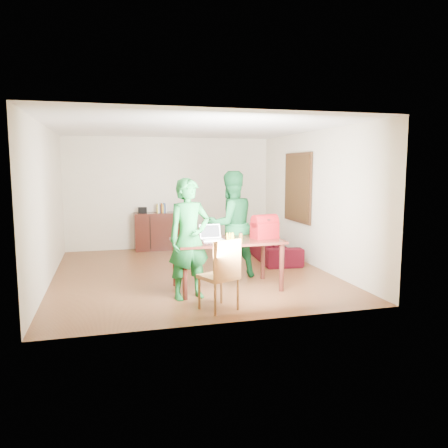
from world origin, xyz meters
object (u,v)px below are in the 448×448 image
object	(u,v)px
laptop	(212,238)
red_bag	(265,229)
sofa	(273,246)
table	(227,246)
person_far	(231,225)
person_near	(189,239)
chair	(219,289)
bottle	(241,237)

from	to	relation	value
laptop	red_bag	world-z (taller)	red_bag
red_bag	sofa	size ratio (longest dim) A/B	0.22
laptop	sofa	xyz separation A→B (m)	(1.83, 1.98, -0.58)
laptop	red_bag	xyz separation A→B (m)	(0.88, -0.02, 0.11)
table	sofa	size ratio (longest dim) A/B	0.93
sofa	person_far	bearing A→B (deg)	139.04
person_near	person_far	distance (m)	1.44
laptop	sofa	size ratio (longest dim) A/B	0.19
table	red_bag	xyz separation A→B (m)	(0.63, -0.03, 0.26)
person_far	red_bag	world-z (taller)	person_far
person_far	sofa	bearing A→B (deg)	-148.76
person_far	laptop	size ratio (longest dim) A/B	5.43
table	red_bag	size ratio (longest dim) A/B	4.18
chair	laptop	xyz separation A→B (m)	(0.15, 1.01, 0.57)
person_near	table	bearing A→B (deg)	13.90
person_far	bottle	distance (m)	1.05
person_far	laptop	distance (m)	0.89
person_far	bottle	world-z (taller)	person_far
bottle	person_far	bearing A→B (deg)	82.77
chair	table	bearing A→B (deg)	45.76
chair	laptop	bearing A→B (deg)	58.68
person_far	laptop	bearing A→B (deg)	42.46
table	sofa	distance (m)	2.56
bottle	red_bag	bearing A→B (deg)	30.25
person_far	sofa	xyz separation A→B (m)	(1.32, 1.26, -0.68)
laptop	person_near	bearing A→B (deg)	-143.07
person_far	laptop	xyz separation A→B (m)	(-0.51, -0.72, -0.10)
person_near	bottle	distance (m)	0.82
person_far	bottle	xyz separation A→B (m)	(-0.13, -1.04, -0.06)
sofa	bottle	bearing A→B (deg)	153.11
laptop	person_far	bearing A→B (deg)	53.52
person_near	laptop	distance (m)	0.57
person_far	bottle	bearing A→B (deg)	70.37
red_bag	sofa	bearing A→B (deg)	51.93
sofa	person_near	bearing A→B (deg)	141.13
person_near	bottle	world-z (taller)	person_near
chair	person_far	world-z (taller)	person_far
laptop	sofa	distance (m)	2.76
person_near	bottle	xyz separation A→B (m)	(0.82, 0.04, -0.01)
person_far	sofa	size ratio (longest dim) A/B	1.01
chair	person_near	size ratio (longest dim) A/B	0.55
chair	bottle	xyz separation A→B (m)	(0.52, 0.69, 0.61)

